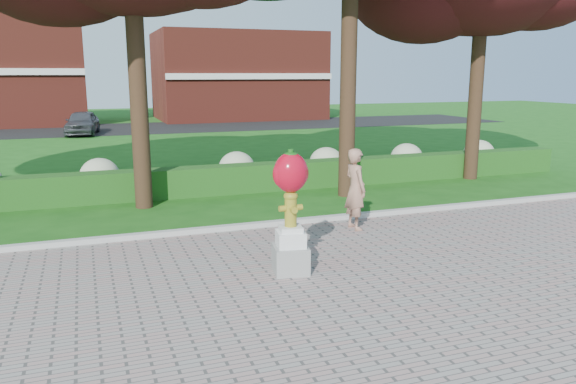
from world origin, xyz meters
name	(u,v)px	position (x,y,z in m)	size (l,w,h in m)	color
ground	(301,274)	(0.00, 0.00, 0.00)	(100.00, 100.00, 0.00)	#1A5014
curb	(252,226)	(0.00, 3.00, 0.07)	(40.00, 0.18, 0.15)	#ADADA5
lawn_hedge	(212,180)	(0.00, 7.00, 0.40)	(24.00, 0.70, 0.80)	#1D4D16
hydrangea_row	(223,168)	(0.57, 8.00, 0.55)	(20.10, 1.10, 0.99)	#ABB78C
street	(140,128)	(0.00, 28.00, 0.01)	(50.00, 8.00, 0.02)	black
building_right	(237,76)	(8.00, 34.00, 3.20)	(12.00, 8.00, 6.40)	maroon
hydrant_sculpture	(291,208)	(-0.17, 0.07, 1.16)	(0.66, 0.66, 2.12)	gray
woman	(355,189)	(2.11, 2.18, 0.93)	(0.65, 0.42, 1.77)	#A4745E
parked_car	(82,122)	(-3.39, 25.21, 0.69)	(1.59, 3.94, 1.34)	#404147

